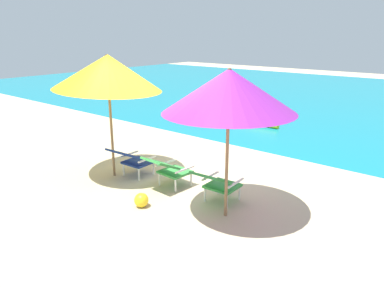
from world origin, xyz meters
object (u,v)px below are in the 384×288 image
Objects in this scene: swim_buoy at (255,122)px; lounge_chair_center at (168,168)px; lounge_chair_right at (217,182)px; beach_umbrella_right at (229,91)px; beach_umbrella_left at (108,72)px; beach_ball at (141,200)px; lounge_chair_left at (132,159)px.

swim_buoy is 1.77× the size of lounge_chair_center.
lounge_chair_right is at bearing 1.38° from lounge_chair_center.
lounge_chair_center is 2.17m from beach_umbrella_right.
beach_umbrella_right is (0.35, -0.24, 1.60)m from lounge_chair_right.
beach_umbrella_left is 1.13× the size of beach_umbrella_right.
beach_umbrella_right is at bearing -64.09° from swim_buoy.
beach_ball is at bearing -22.84° from beach_umbrella_left.
beach_ball is at bearing -35.42° from lounge_chair_left.
lounge_chair_left and lounge_chair_right have the same top height.
lounge_chair_center reaches higher than swim_buoy.
swim_buoy is 5.95m from beach_umbrella_left.
beach_umbrella_left reaches higher than swim_buoy.
lounge_chair_right is (2.37, -5.35, 0.31)m from swim_buoy.
beach_umbrella_left is 11.90× the size of beach_ball.
lounge_chair_left is 1.00× the size of lounge_chair_right.
lounge_chair_right reaches higher than swim_buoy.
lounge_chair_left is 2.87m from beach_umbrella_right.
lounge_chair_left reaches higher than swim_buoy.
lounge_chair_center is 1.10m from lounge_chair_right.
lounge_chair_center is 0.36× the size of beach_umbrella_right.
beach_umbrella_left is at bearing -90.38° from swim_buoy.
beach_ball is at bearing -136.24° from lounge_chair_right.
lounge_chair_right is at bearing 6.14° from beach_umbrella_left.
beach_ball is (1.44, -6.23, 0.02)m from swim_buoy.
swim_buoy is 1.79× the size of lounge_chair_right.
beach_umbrella_right reaches higher than lounge_chair_right.
beach_ball is at bearing -153.17° from beach_umbrella_right.
beach_ball is (1.11, -0.79, -0.28)m from lounge_chair_left.
lounge_chair_center and lounge_chair_right have the same top height.
swim_buoy is 6.39m from beach_ball.
beach_umbrella_left is at bearing -179.63° from beach_umbrella_right.
lounge_chair_left is at bearing 176.47° from beach_umbrella_right.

